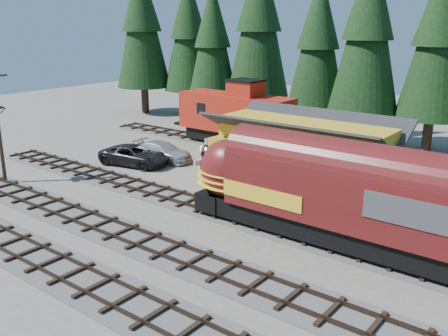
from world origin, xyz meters
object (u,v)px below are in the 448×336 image
Objects in this scene: locomotive at (313,194)px; caboose at (236,116)px; pickup_truck_a at (134,155)px; depot at (303,149)px; pickup_truck_b at (163,151)px.

locomotive is 1.43× the size of caboose.
pickup_truck_a is at bearing -104.49° from caboose.
pickup_truck_a is (-13.85, -2.69, -2.15)m from depot.
depot reaches higher than locomotive.
pickup_truck_b is (-1.81, -7.81, -2.05)m from caboose.
depot reaches higher than pickup_truck_b.
caboose is (-15.51, 14.00, 0.31)m from locomotive.
pickup_truck_a is (-18.14, 3.81, -1.72)m from locomotive.
depot is at bearing -93.54° from pickup_truck_b.
locomotive is at bearing -114.58° from pickup_truck_b.
pickup_truck_b is at bearing 160.35° from locomotive.
locomotive is at bearing -42.07° from caboose.
locomotive is (4.29, -6.50, -0.43)m from depot.
depot is at bearing 123.45° from locomotive.
locomotive is 18.47m from pickup_truck_b.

